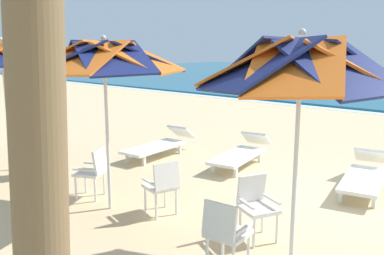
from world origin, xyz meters
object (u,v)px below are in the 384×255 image
at_px(sun_lounger_1, 365,175).
at_px(sun_lounger_3, 160,144).
at_px(beach_umbrella_0, 301,66).
at_px(sun_lounger_2, 242,153).
at_px(plastic_chair_0, 256,203).
at_px(plastic_chair_2, 93,170).
at_px(beach_umbrella_2, 2,55).
at_px(plastic_chair_4, 37,152).
at_px(beach_umbrella_1, 104,58).
at_px(plastic_chair_1, 225,231).
at_px(plastic_chair_3, 163,184).

xyz_separation_m(sun_lounger_1, sun_lounger_3, (-4.48, -0.80, 0.00)).
distance_m(beach_umbrella_0, sun_lounger_2, 4.72).
bearing_deg(beach_umbrella_0, sun_lounger_2, 132.71).
xyz_separation_m(beach_umbrella_0, plastic_chair_0, (-0.72, 0.35, -1.86)).
bearing_deg(plastic_chair_0, sun_lounger_2, 127.88).
distance_m(plastic_chair_2, sun_lounger_1, 4.84).
bearing_deg(beach_umbrella_2, sun_lounger_2, 45.69).
bearing_deg(plastic_chair_4, beach_umbrella_1, -2.52).
xyz_separation_m(plastic_chair_1, plastic_chair_2, (-3.12, 0.40, 0.00)).
distance_m(beach_umbrella_1, sun_lounger_2, 4.04).
bearing_deg(beach_umbrella_1, plastic_chair_0, 16.13).
xyz_separation_m(plastic_chair_2, sun_lounger_1, (3.35, 3.49, -0.22)).
relative_size(plastic_chair_4, sun_lounger_1, 0.39).
height_order(plastic_chair_1, plastic_chair_3, same).
bearing_deg(beach_umbrella_1, sun_lounger_3, 121.75).
xyz_separation_m(beach_umbrella_0, plastic_chair_4, (-5.51, -0.22, -1.86)).
bearing_deg(sun_lounger_2, sun_lounger_1, 3.80).
bearing_deg(sun_lounger_1, plastic_chair_1, -93.37).
height_order(plastic_chair_2, plastic_chair_4, same).
relative_size(plastic_chair_0, sun_lounger_1, 0.39).
height_order(beach_umbrella_1, sun_lounger_1, beach_umbrella_1).
distance_m(beach_umbrella_1, plastic_chair_4, 3.12).
relative_size(plastic_chair_3, sun_lounger_3, 0.39).
bearing_deg(sun_lounger_3, beach_umbrella_0, -27.47).
bearing_deg(sun_lounger_2, sun_lounger_3, -161.62).
bearing_deg(beach_umbrella_0, sun_lounger_3, 152.53).
height_order(plastic_chair_0, beach_umbrella_2, beach_umbrella_2).
height_order(beach_umbrella_0, beach_umbrella_1, beach_umbrella_0).
bearing_deg(beach_umbrella_2, sun_lounger_1, 31.50).
bearing_deg(sun_lounger_3, plastic_chair_1, -35.98).
bearing_deg(sun_lounger_1, sun_lounger_3, -169.84).
xyz_separation_m(beach_umbrella_0, beach_umbrella_1, (-3.04, -0.32, 0.03)).
bearing_deg(beach_umbrella_2, plastic_chair_3, 6.41).
height_order(plastic_chair_4, sun_lounger_1, plastic_chair_4).
xyz_separation_m(beach_umbrella_1, sun_lounger_2, (0.16, 3.44, -2.11)).
height_order(beach_umbrella_2, sun_lounger_2, beach_umbrella_2).
relative_size(beach_umbrella_0, beach_umbrella_2, 1.00).
bearing_deg(plastic_chair_2, plastic_chair_1, -7.36).
relative_size(plastic_chair_2, plastic_chair_3, 1.00).
bearing_deg(plastic_chair_1, sun_lounger_3, 144.02).
xyz_separation_m(plastic_chair_0, plastic_chair_2, (-2.92, -0.55, 0.00)).
bearing_deg(sun_lounger_1, beach_umbrella_1, -127.23).
distance_m(plastic_chair_1, plastic_chair_3, 1.82).
bearing_deg(sun_lounger_3, plastic_chair_0, -27.79).
distance_m(plastic_chair_3, sun_lounger_3, 3.52).
bearing_deg(beach_umbrella_0, plastic_chair_1, -130.95).
relative_size(plastic_chair_1, beach_umbrella_1, 0.32).
xyz_separation_m(plastic_chair_3, sun_lounger_3, (-2.55, 2.42, -0.22)).
height_order(beach_umbrella_0, sun_lounger_3, beach_umbrella_0).
xyz_separation_m(beach_umbrella_0, beach_umbrella_2, (-6.30, -0.40, 0.04)).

